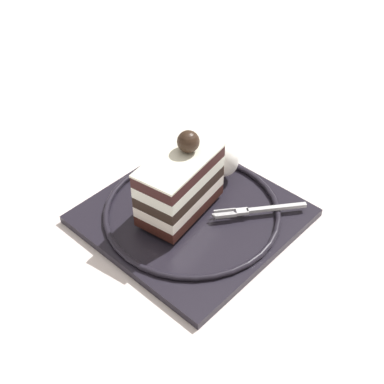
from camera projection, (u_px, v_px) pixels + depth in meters
name	position (u px, v px, depth m)	size (l,w,h in m)	color
ground_plane	(212.00, 219.00, 0.73)	(2.40, 2.40, 0.00)	silver
dessert_plate	(192.00, 214.00, 0.72)	(0.25, 0.25, 0.02)	black
cake_slice	(180.00, 183.00, 0.69)	(0.13, 0.08, 0.11)	#341511
whipped_cream_dollop	(224.00, 159.00, 0.75)	(0.04, 0.04, 0.05)	white
fork	(258.00, 210.00, 0.71)	(0.10, 0.08, 0.00)	silver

